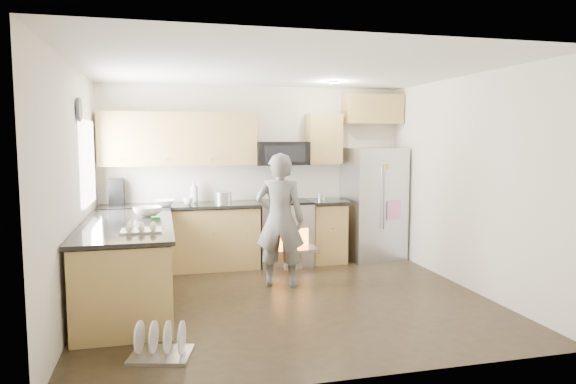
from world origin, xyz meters
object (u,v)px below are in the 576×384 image
object	(u,v)px
refrigerator	(374,204)
person	(280,220)
dish_rack	(161,347)
stove_range	(284,218)

from	to	relation	value
refrigerator	person	world-z (taller)	refrigerator
dish_rack	stove_range	bearing A→B (deg)	58.75
refrigerator	person	distance (m)	2.07
refrigerator	person	xyz separation A→B (m)	(-1.74, -1.12, -0.01)
stove_range	refrigerator	size ratio (longest dim) A/B	1.06
refrigerator	stove_range	bearing A→B (deg)	174.67
stove_range	person	xyz separation A→B (m)	(-0.32, -1.12, 0.15)
person	refrigerator	bearing A→B (deg)	-126.86
stove_range	dish_rack	distance (m)	3.46
refrigerator	dish_rack	xyz separation A→B (m)	(-3.19, -2.92, -0.76)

